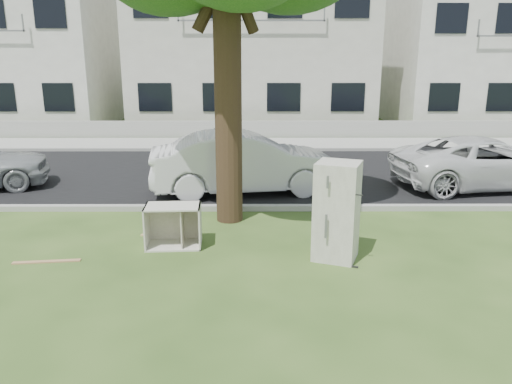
{
  "coord_description": "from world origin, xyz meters",
  "views": [
    {
      "loc": [
        0.12,
        -8.14,
        3.33
      ],
      "look_at": [
        0.15,
        0.6,
        0.93
      ],
      "focal_mm": 35.0,
      "sensor_mm": 36.0,
      "label": 1
    }
  ],
  "objects_px": {
    "car_center": "(245,163)",
    "car_right": "(485,162)",
    "fridge": "(337,211)",
    "cabinet": "(173,226)"
  },
  "relations": [
    {
      "from": "fridge",
      "to": "car_right",
      "type": "height_order",
      "value": "fridge"
    },
    {
      "from": "fridge",
      "to": "car_center",
      "type": "distance_m",
      "value": 4.51
    },
    {
      "from": "fridge",
      "to": "cabinet",
      "type": "bearing_deg",
      "value": -170.5
    },
    {
      "from": "fridge",
      "to": "car_right",
      "type": "relative_size",
      "value": 0.35
    },
    {
      "from": "fridge",
      "to": "cabinet",
      "type": "distance_m",
      "value": 2.91
    },
    {
      "from": "cabinet",
      "to": "fridge",
      "type": "bearing_deg",
      "value": -14.67
    },
    {
      "from": "car_center",
      "to": "car_right",
      "type": "height_order",
      "value": "car_center"
    },
    {
      "from": "fridge",
      "to": "car_center",
      "type": "xyz_separation_m",
      "value": [
        -1.6,
        4.21,
        -0.07
      ]
    },
    {
      "from": "fridge",
      "to": "car_center",
      "type": "height_order",
      "value": "fridge"
    },
    {
      "from": "car_center",
      "to": "fridge",
      "type": "bearing_deg",
      "value": -168.3
    }
  ]
}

